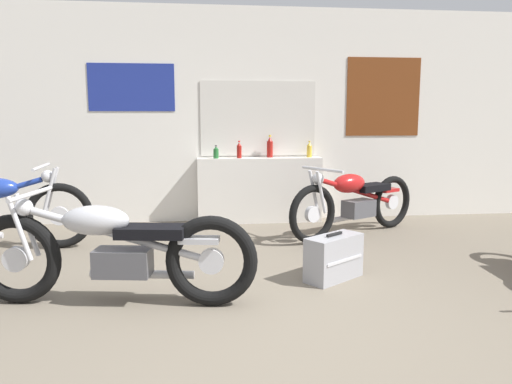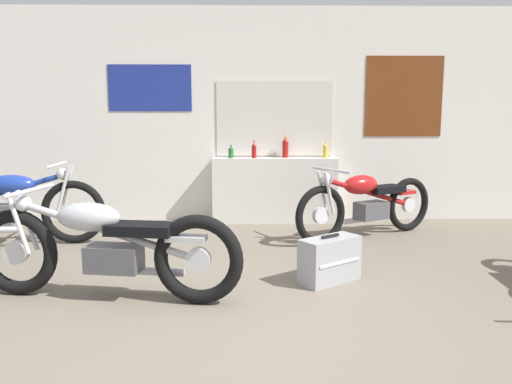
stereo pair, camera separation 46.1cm
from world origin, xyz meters
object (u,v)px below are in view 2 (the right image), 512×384
(motorcycle_silver, at_px, (105,247))
(motorcycle_red, at_px, (367,203))
(hard_case_silver, at_px, (330,260))
(motorcycle_blue, at_px, (1,206))
(bottle_leftmost, at_px, (231,152))
(bottle_center, at_px, (285,148))
(bottle_left_center, at_px, (254,150))
(bottle_right_center, at_px, (325,150))

(motorcycle_silver, bearing_deg, motorcycle_red, 38.15)
(motorcycle_silver, distance_m, hard_case_silver, 1.83)
(motorcycle_blue, bearing_deg, motorcycle_red, 3.66)
(motorcycle_red, distance_m, motorcycle_blue, 4.08)
(bottle_leftmost, xyz_separation_m, hard_case_silver, (0.91, -2.39, -0.74))
(bottle_center, xyz_separation_m, hard_case_silver, (0.20, -2.48, -0.79))
(bottle_leftmost, relative_size, motorcycle_silver, 0.08)
(bottle_left_center, distance_m, hard_case_silver, 2.60)
(bottle_leftmost, xyz_separation_m, motorcycle_blue, (-2.48, -1.09, -0.50))
(motorcycle_red, distance_m, motorcycle_silver, 3.13)
(bottle_left_center, xyz_separation_m, hard_case_silver, (0.61, -2.41, -0.76))
(bottle_left_center, height_order, motorcycle_silver, bottle_left_center)
(bottle_center, height_order, hard_case_silver, bottle_center)
(motorcycle_blue, distance_m, hard_case_silver, 3.64)
(motorcycle_silver, bearing_deg, bottle_center, 60.99)
(bottle_left_center, height_order, bottle_center, bottle_center)
(bottle_leftmost, relative_size, motorcycle_blue, 0.08)
(bottle_leftmost, xyz_separation_m, bottle_right_center, (1.24, 0.05, 0.02))
(bottle_leftmost, height_order, motorcycle_silver, bottle_leftmost)
(motorcycle_red, height_order, hard_case_silver, motorcycle_red)
(bottle_leftmost, height_order, motorcycle_red, bottle_leftmost)
(bottle_center, bearing_deg, motorcycle_silver, -119.01)
(bottle_right_center, relative_size, motorcycle_red, 0.12)
(bottle_right_center, xyz_separation_m, motorcycle_blue, (-3.71, -1.14, -0.52))
(motorcycle_red, xyz_separation_m, hard_case_silver, (-0.68, -1.56, -0.21))
(motorcycle_red, xyz_separation_m, motorcycle_silver, (-2.46, -1.94, 0.00))
(bottle_right_center, distance_m, motorcycle_silver, 3.56)
(motorcycle_blue, bearing_deg, bottle_center, 20.30)
(bottle_left_center, bearing_deg, bottle_right_center, 2.32)
(bottle_center, relative_size, motorcycle_blue, 0.13)
(bottle_right_center, height_order, hard_case_silver, bottle_right_center)
(bottle_left_center, distance_m, bottle_right_center, 0.94)
(bottle_left_center, xyz_separation_m, motorcycle_red, (1.29, -0.84, -0.55))
(bottle_center, xyz_separation_m, bottle_right_center, (0.52, -0.04, -0.03))
(motorcycle_blue, bearing_deg, bottle_right_center, 17.05)
(bottle_center, distance_m, motorcycle_silver, 3.31)
(bottle_leftmost, bearing_deg, bottle_center, 7.19)
(motorcycle_red, bearing_deg, bottle_center, 133.79)
(motorcycle_blue, bearing_deg, bottle_leftmost, 23.76)
(bottle_center, relative_size, hard_case_silver, 0.52)
(motorcycle_blue, bearing_deg, hard_case_silver, -21.06)
(bottle_left_center, relative_size, motorcycle_blue, 0.10)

